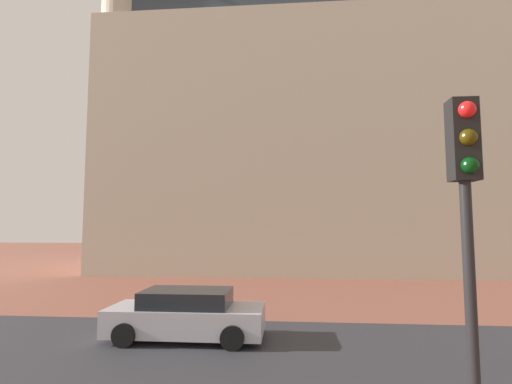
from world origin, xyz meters
The scene contains 5 objects.
ground_plane centered at (0.00, 10.00, 0.00)m, with size 120.00×120.00×0.00m, color brown.
street_asphalt_strip centered at (0.00, 8.03, 0.00)m, with size 120.00×8.10×0.00m, color #2D2D33.
landmark_building centered at (1.28, 30.65, 10.80)m, with size 28.64×16.08×35.99m.
car_silver centered at (-1.99, 9.81, 0.68)m, with size 4.45×2.03×1.40m.
traffic_light_pole centered at (2.89, 2.91, 3.23)m, with size 0.28×0.34×4.63m.
Camera 1 is at (0.99, -1.37, 3.24)m, focal length 27.01 mm.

